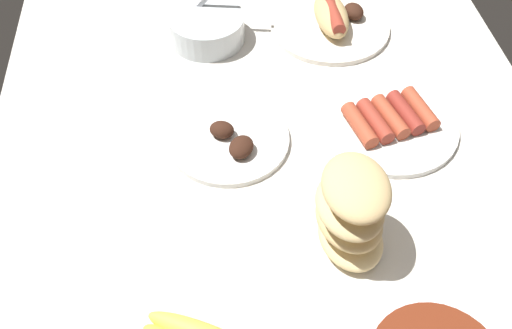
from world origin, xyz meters
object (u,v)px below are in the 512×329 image
at_px(bread_stack, 351,212).
at_px(plate_hotdog_assembled, 331,20).
at_px(plate_sausages, 389,122).
at_px(plate_grilled_meat, 229,139).
at_px(bowl_coleslaw, 207,27).

bearing_deg(bread_stack, plate_hotdog_assembled, -9.02).
relative_size(bread_stack, plate_sausages, 0.64).
bearing_deg(plate_grilled_meat, bread_stack, -145.59).
bearing_deg(bread_stack, plate_grilled_meat, 34.41).
bearing_deg(bowl_coleslaw, plate_hotdog_assembled, -88.37).
height_order(plate_hotdog_assembled, plate_grilled_meat, plate_hotdog_assembled).
bearing_deg(bowl_coleslaw, plate_sausages, -133.51).
bearing_deg(plate_grilled_meat, plate_hotdog_assembled, -38.31).
distance_m(bread_stack, plate_hotdog_assembled, 0.49).
relative_size(bowl_coleslaw, plate_sausages, 0.65).
bearing_deg(bread_stack, bowl_coleslaw, 18.53).
relative_size(bread_stack, plate_hotdog_assembled, 0.64).
bearing_deg(bowl_coleslaw, plate_grilled_meat, -176.18).
bearing_deg(bread_stack, plate_sausages, -28.90).
height_order(plate_grilled_meat, plate_sausages, same).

